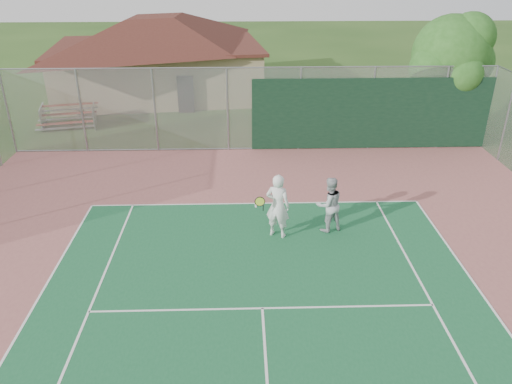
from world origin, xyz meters
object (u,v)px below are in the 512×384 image
tree (453,56)px  player_white_front (278,206)px  bleachers (68,116)px  player_grey_back (329,205)px  clubhouse (158,48)px

tree → player_white_front: (-8.13, -8.77, -2.59)m
bleachers → tree: size_ratio=0.53×
bleachers → player_grey_back: 15.07m
player_white_front → player_grey_back: (1.56, 0.29, -0.13)m
bleachers → player_white_front: size_ratio=1.45×
bleachers → player_white_front: 14.20m
player_grey_back → clubhouse: bearing=-85.3°
tree → player_grey_back: size_ratio=3.16×
clubhouse → bleachers: clubhouse is taller
tree → player_white_front: 12.24m
tree → clubhouse: bearing=151.0°
clubhouse → tree: bearing=-36.2°
clubhouse → player_white_front: size_ratio=6.61×
player_white_front → clubhouse: bearing=-47.7°
bleachers → player_white_front: player_white_front is taller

